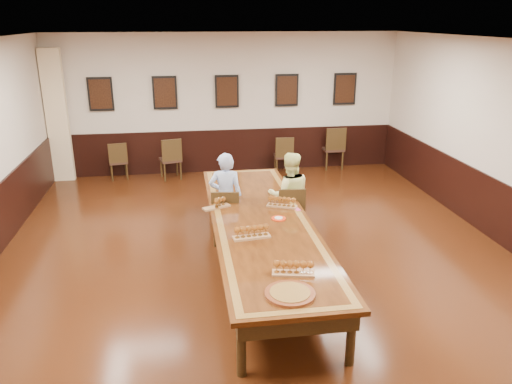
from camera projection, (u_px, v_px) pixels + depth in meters
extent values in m
cube|color=black|center=(261.00, 267.00, 7.42)|extent=(8.00, 10.00, 0.02)
cube|color=white|center=(262.00, 41.00, 6.35)|extent=(8.00, 10.00, 0.02)
cube|color=beige|center=(227.00, 104.00, 11.56)|extent=(8.00, 0.02, 3.20)
imported|color=#557ED5|center=(226.00, 197.00, 8.09)|extent=(0.58, 0.42, 1.49)
imported|color=#F5FA9C|center=(289.00, 195.00, 8.23)|extent=(0.75, 0.60, 1.45)
cube|color=#D94880|center=(297.00, 209.00, 7.54)|extent=(0.10, 0.15, 0.01)
cube|color=beige|center=(57.00, 117.00, 10.90)|extent=(0.45, 0.18, 2.90)
cube|color=black|center=(228.00, 150.00, 11.89)|extent=(7.98, 0.04, 1.00)
cube|color=black|center=(512.00, 220.00, 7.81)|extent=(0.04, 9.98, 1.00)
cube|color=#331708|center=(261.00, 222.00, 7.18)|extent=(1.40, 5.00, 0.06)
cube|color=olive|center=(261.00, 220.00, 7.16)|extent=(1.28, 4.88, 0.00)
cube|color=#331708|center=(261.00, 220.00, 7.16)|extent=(1.10, 4.70, 0.00)
cube|color=black|center=(261.00, 231.00, 7.22)|extent=(1.25, 4.85, 0.18)
cylinder|color=black|center=(241.00, 347.00, 5.05)|extent=(0.10, 0.10, 0.69)
cylinder|color=black|center=(351.00, 336.00, 5.22)|extent=(0.10, 0.10, 0.69)
cylinder|color=black|center=(211.00, 195.00, 9.38)|extent=(0.10, 0.10, 0.69)
cylinder|color=black|center=(272.00, 192.00, 9.55)|extent=(0.10, 0.10, 0.69)
cube|color=black|center=(101.00, 94.00, 11.00)|extent=(0.54, 0.03, 0.74)
cube|color=black|center=(100.00, 94.00, 10.98)|extent=(0.46, 0.01, 0.64)
cube|color=black|center=(165.00, 93.00, 11.19)|extent=(0.54, 0.03, 0.74)
cube|color=black|center=(165.00, 93.00, 11.18)|extent=(0.46, 0.01, 0.64)
cube|color=black|center=(227.00, 91.00, 11.39)|extent=(0.54, 0.03, 0.74)
cube|color=black|center=(227.00, 91.00, 11.38)|extent=(0.46, 0.01, 0.64)
cube|color=black|center=(287.00, 90.00, 11.59)|extent=(0.54, 0.03, 0.74)
cube|color=black|center=(287.00, 90.00, 11.57)|extent=(0.46, 0.01, 0.64)
cube|color=black|center=(345.00, 89.00, 11.79)|extent=(0.54, 0.03, 0.74)
cube|color=black|center=(345.00, 89.00, 11.77)|extent=(0.46, 0.01, 0.64)
cube|color=olive|center=(217.00, 207.00, 7.60)|extent=(0.44, 0.28, 0.03)
cube|color=olive|center=(282.00, 206.00, 7.64)|extent=(0.48, 0.31, 0.03)
cube|color=olive|center=(252.00, 237.00, 6.56)|extent=(0.51, 0.21, 0.03)
cube|color=olive|center=(293.00, 274.00, 5.63)|extent=(0.50, 0.24, 0.03)
cylinder|color=red|center=(279.00, 219.00, 7.18)|extent=(0.21, 0.21, 0.02)
cylinder|color=silver|center=(279.00, 218.00, 7.17)|extent=(0.12, 0.12, 0.01)
cylinder|color=#562311|center=(290.00, 294.00, 5.21)|extent=(0.66, 0.66, 0.04)
cylinder|color=olive|center=(290.00, 292.00, 5.21)|extent=(0.53, 0.53, 0.01)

